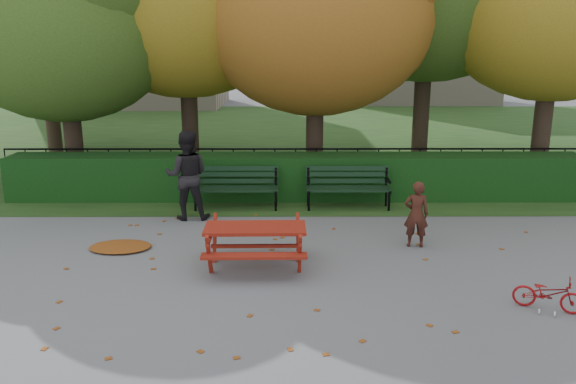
{
  "coord_description": "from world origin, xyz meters",
  "views": [
    {
      "loc": [
        -0.23,
        -8.0,
        3.38
      ],
      "look_at": [
        -0.2,
        1.17,
        1.0
      ],
      "focal_mm": 35.0,
      "sensor_mm": 36.0,
      "label": 1
    }
  ],
  "objects_px": {
    "bench_right": "(348,184)",
    "adult": "(187,175)",
    "bench_left": "(236,184)",
    "child": "(416,214)",
    "bicycle": "(548,294)",
    "picnic_table": "(255,236)"
  },
  "relations": [
    {
      "from": "bench_right",
      "to": "adult",
      "type": "distance_m",
      "value": 3.42
    },
    {
      "from": "bench_right",
      "to": "bench_left",
      "type": "bearing_deg",
      "value": 180.0
    },
    {
      "from": "bench_left",
      "to": "adult",
      "type": "distance_m",
      "value": 1.27
    },
    {
      "from": "bench_right",
      "to": "child",
      "type": "relative_size",
      "value": 1.54
    },
    {
      "from": "adult",
      "to": "bench_left",
      "type": "bearing_deg",
      "value": -141.88
    },
    {
      "from": "bench_left",
      "to": "bicycle",
      "type": "height_order",
      "value": "bench_left"
    },
    {
      "from": "bench_right",
      "to": "bicycle",
      "type": "distance_m",
      "value": 5.36
    },
    {
      "from": "bench_right",
      "to": "adult",
      "type": "bearing_deg",
      "value": -166.38
    },
    {
      "from": "picnic_table",
      "to": "bench_right",
      "type": "bearing_deg",
      "value": 61.1
    },
    {
      "from": "bench_left",
      "to": "child",
      "type": "bearing_deg",
      "value": -36.53
    },
    {
      "from": "picnic_table",
      "to": "adult",
      "type": "height_order",
      "value": "adult"
    },
    {
      "from": "bench_left",
      "to": "bench_right",
      "type": "xyz_separation_m",
      "value": [
        2.4,
        0.0,
        0.0
      ]
    },
    {
      "from": "bench_right",
      "to": "picnic_table",
      "type": "bearing_deg",
      "value": -118.07
    },
    {
      "from": "bench_left",
      "to": "bicycle",
      "type": "xyz_separation_m",
      "value": [
        4.52,
        -4.91,
        -0.29
      ]
    },
    {
      "from": "bench_left",
      "to": "picnic_table",
      "type": "xyz_separation_m",
      "value": [
        0.59,
        -3.4,
        0.0
      ]
    },
    {
      "from": "bench_right",
      "to": "adult",
      "type": "xyz_separation_m",
      "value": [
        -3.31,
        -0.8,
        0.38
      ]
    },
    {
      "from": "child",
      "to": "bicycle",
      "type": "distance_m",
      "value": 2.76
    },
    {
      "from": "picnic_table",
      "to": "adult",
      "type": "xyz_separation_m",
      "value": [
        -1.49,
        2.6,
        0.37
      ]
    },
    {
      "from": "child",
      "to": "adult",
      "type": "height_order",
      "value": "adult"
    },
    {
      "from": "picnic_table",
      "to": "bench_left",
      "type": "bearing_deg",
      "value": 98.97
    },
    {
      "from": "child",
      "to": "bicycle",
      "type": "xyz_separation_m",
      "value": [
        1.21,
        -2.46,
        -0.35
      ]
    },
    {
      "from": "bench_right",
      "to": "picnic_table",
      "type": "relative_size",
      "value": 1.13
    }
  ]
}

